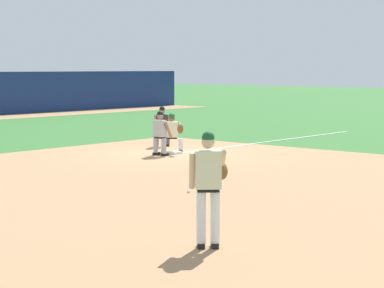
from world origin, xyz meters
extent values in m
plane|color=#336B2D|center=(0.00, 0.00, 0.00)|extent=(160.00, 160.00, 0.00)
cube|color=#A87F56|center=(-4.64, -4.57, 0.00)|extent=(18.00, 18.00, 0.01)
cube|color=white|center=(5.74, 0.00, 0.01)|extent=(11.48, 0.10, 0.00)
cube|color=white|center=(0.00, 0.00, 0.04)|extent=(0.38, 0.38, 0.09)
sphere|color=white|center=(-5.51, -5.45, 0.04)|extent=(0.07, 0.07, 0.07)
cube|color=black|center=(-9.32, -9.03, 0.04)|extent=(0.26, 0.26, 0.09)
cylinder|color=white|center=(-9.35, -9.06, 0.50)|extent=(0.15, 0.15, 0.84)
cube|color=black|center=(-9.17, -9.19, 0.04)|extent=(0.26, 0.26, 0.09)
cylinder|color=white|center=(-9.20, -9.22, 0.50)|extent=(0.15, 0.15, 0.84)
cube|color=black|center=(-9.27, -9.14, 0.94)|extent=(0.38, 0.38, 0.06)
cube|color=beige|center=(-9.27, -9.14, 1.26)|extent=(0.45, 0.45, 0.60)
sphere|color=#DBB28E|center=(-9.26, -9.12, 1.69)|extent=(0.21, 0.21, 0.21)
sphere|color=#194C28|center=(-9.26, -9.12, 1.76)|extent=(0.20, 0.20, 0.20)
cube|color=#194C28|center=(-9.19, -9.06, 1.74)|extent=(0.20, 0.20, 0.02)
cylinder|color=#DBB28E|center=(-9.40, -8.91, 1.23)|extent=(0.20, 0.20, 0.59)
cylinder|color=#DBB28E|center=(-8.89, -9.11, 1.35)|extent=(0.44, 0.43, 0.41)
ellipsoid|color=brown|center=(-8.83, -9.05, 1.19)|extent=(0.35, 0.35, 0.34)
cube|color=black|center=(0.44, 0.09, 0.04)|extent=(0.26, 0.26, 0.09)
cylinder|color=white|center=(0.47, 0.12, 0.28)|extent=(0.15, 0.15, 0.40)
cube|color=black|center=(0.02, 0.52, 0.04)|extent=(0.26, 0.26, 0.09)
cylinder|color=white|center=(0.05, 0.55, 0.28)|extent=(0.15, 0.15, 0.40)
cube|color=black|center=(0.26, 0.33, 0.50)|extent=(0.38, 0.38, 0.06)
cube|color=beige|center=(0.26, 0.33, 0.78)|extent=(0.45, 0.45, 0.52)
sphere|color=brown|center=(0.25, 0.32, 1.17)|extent=(0.21, 0.21, 0.21)
sphere|color=#194C28|center=(0.25, 0.32, 1.24)|extent=(0.20, 0.20, 0.20)
cube|color=#194C28|center=(0.18, 0.26, 1.22)|extent=(0.20, 0.20, 0.02)
cylinder|color=brown|center=(0.14, -0.14, 0.92)|extent=(0.48, 0.48, 0.24)
cylinder|color=brown|center=(0.01, 0.44, 0.72)|extent=(0.23, 0.23, 0.58)
ellipsoid|color=brown|center=(-0.01, -0.29, 0.85)|extent=(0.30, 0.30, 0.35)
cube|color=black|center=(-0.60, 0.23, 0.04)|extent=(0.27, 0.12, 0.09)
cylinder|color=#B2B2B7|center=(-0.64, 0.23, 0.33)|extent=(0.15, 0.15, 0.50)
cube|color=black|center=(-0.62, -0.17, 0.04)|extent=(0.27, 0.12, 0.09)
cylinder|color=#B2B2B7|center=(-0.66, -0.17, 0.33)|extent=(0.15, 0.15, 0.50)
cube|color=black|center=(-0.65, 0.03, 0.60)|extent=(0.22, 0.35, 0.06)
cube|color=#B2B2B7|center=(-0.65, 0.03, 0.89)|extent=(0.26, 0.41, 0.54)
sphere|color=#9E7051|center=(-0.63, 0.03, 1.29)|extent=(0.21, 0.21, 0.21)
sphere|color=black|center=(-0.63, 0.03, 1.36)|extent=(0.20, 0.20, 0.20)
cube|color=black|center=(-0.54, 0.03, 1.34)|extent=(0.12, 0.18, 0.02)
cylinder|color=#9E7051|center=(-0.49, 0.28, 0.86)|extent=(0.33, 0.11, 0.56)
cylinder|color=#9E7051|center=(-0.52, -0.22, 0.86)|extent=(0.33, 0.11, 0.56)
cube|color=black|center=(1.63, 1.79, 0.04)|extent=(0.26, 0.26, 0.09)
cylinder|color=#515154|center=(1.66, 1.82, 0.33)|extent=(0.15, 0.15, 0.50)
cube|color=black|center=(1.34, 2.07, 0.04)|extent=(0.26, 0.26, 0.09)
cylinder|color=#515154|center=(1.37, 2.10, 0.33)|extent=(0.15, 0.15, 0.50)
cube|color=black|center=(1.51, 1.96, 0.60)|extent=(0.38, 0.38, 0.06)
cube|color=#232326|center=(1.51, 1.96, 0.89)|extent=(0.45, 0.45, 0.54)
sphere|color=#9E7051|center=(1.50, 1.95, 1.29)|extent=(0.21, 0.21, 0.21)
sphere|color=black|center=(1.50, 1.95, 1.36)|extent=(0.20, 0.20, 0.20)
cube|color=black|center=(1.44, 1.88, 1.34)|extent=(0.20, 0.20, 0.02)
cylinder|color=#9E7051|center=(1.59, 1.68, 0.86)|extent=(0.29, 0.30, 0.56)
cylinder|color=#9E7051|center=(1.23, 2.03, 0.86)|extent=(0.29, 0.30, 0.56)
camera|label=1|loc=(-18.21, -16.53, 2.85)|focal=70.00mm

